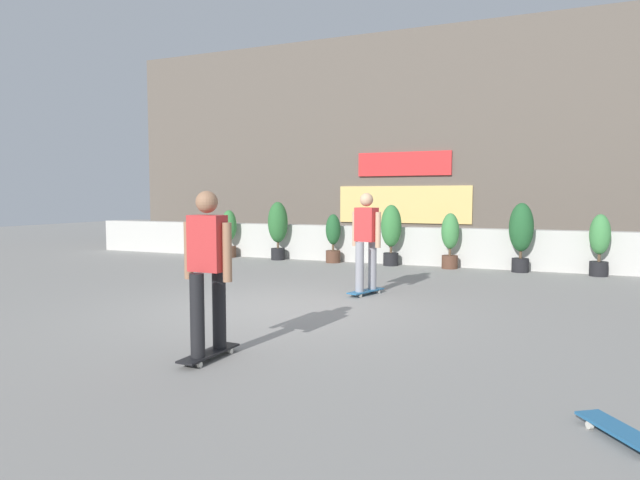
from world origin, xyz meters
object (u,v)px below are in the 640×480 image
(potted_plant_3, at_px, (391,231))
(skater_mid_plaza, at_px, (366,239))
(potted_plant_1, at_px, (278,226))
(potted_plant_4, at_px, (450,238))
(potted_plant_6, at_px, (600,242))
(skateboard_near_camera, at_px, (627,435))
(skater_by_wall_left, at_px, (208,267))
(potted_plant_5, at_px, (521,232))
(potted_plant_0, at_px, (229,231))
(potted_plant_2, at_px, (333,237))

(potted_plant_3, height_order, skater_mid_plaza, skater_mid_plaza)
(potted_plant_1, height_order, potted_plant_4, potted_plant_1)
(potted_plant_6, distance_m, skateboard_near_camera, 8.61)
(skater_by_wall_left, bearing_deg, skater_mid_plaza, 86.05)
(potted_plant_5, bearing_deg, potted_plant_1, 180.00)
(skateboard_near_camera, bearing_deg, potted_plant_0, 135.01)
(potted_plant_2, distance_m, potted_plant_5, 4.39)
(potted_plant_0, bearing_deg, skater_mid_plaza, -37.29)
(potted_plant_3, relative_size, potted_plant_4, 1.14)
(potted_plant_2, distance_m, potted_plant_3, 1.49)
(potted_plant_5, xyz_separation_m, skateboard_near_camera, (1.18, -8.58, -0.81))
(potted_plant_0, distance_m, potted_plant_2, 3.02)
(skateboard_near_camera, bearing_deg, skater_mid_plaza, 126.17)
(skater_mid_plaza, height_order, skateboard_near_camera, skater_mid_plaza)
(potted_plant_4, xyz_separation_m, skater_mid_plaza, (-0.68, -3.97, 0.25))
(potted_plant_6, distance_m, skater_mid_plaza, 5.44)
(potted_plant_3, bearing_deg, potted_plant_0, 180.00)
(potted_plant_6, bearing_deg, potted_plant_1, -180.00)
(potted_plant_1, bearing_deg, potted_plant_5, 0.00)
(potted_plant_1, height_order, potted_plant_5, potted_plant_5)
(potted_plant_5, bearing_deg, potted_plant_4, 180.00)
(potted_plant_2, height_order, skater_by_wall_left, skater_by_wall_left)
(potted_plant_6, distance_m, skater_by_wall_left, 9.01)
(potted_plant_2, distance_m, skater_mid_plaza, 4.54)
(potted_plant_4, height_order, potted_plant_6, potted_plant_6)
(potted_plant_1, bearing_deg, skater_mid_plaza, -46.76)
(potted_plant_1, relative_size, potted_plant_4, 1.19)
(potted_plant_2, bearing_deg, skater_mid_plaza, -61.10)
(potted_plant_0, xyz_separation_m, potted_plant_4, (5.89, -0.00, -0.01))
(potted_plant_0, xyz_separation_m, skater_mid_plaza, (5.21, -3.97, 0.24))
(potted_plant_4, xyz_separation_m, skater_by_wall_left, (-0.96, -8.08, 0.25))
(skater_mid_plaza, height_order, skater_by_wall_left, same)
(potted_plant_5, height_order, skater_mid_plaza, skater_mid_plaza)
(skater_by_wall_left, height_order, skateboard_near_camera, skater_by_wall_left)
(potted_plant_2, height_order, potted_plant_5, potted_plant_5)
(skater_mid_plaza, bearing_deg, potted_plant_4, 80.31)
(potted_plant_5, relative_size, skateboard_near_camera, 1.95)
(potted_plant_5, bearing_deg, skater_by_wall_left, -107.04)
(potted_plant_0, relative_size, potted_plant_4, 1.01)
(potted_plant_1, relative_size, skater_by_wall_left, 0.88)
(potted_plant_1, relative_size, potted_plant_2, 1.25)
(potted_plant_1, xyz_separation_m, potted_plant_5, (5.92, 0.00, 0.00))
(potted_plant_0, relative_size, potted_plant_6, 0.99)
(potted_plant_0, relative_size, potted_plant_5, 0.85)
(potted_plant_1, relative_size, potted_plant_3, 1.04)
(potted_plant_3, height_order, skater_by_wall_left, skater_by_wall_left)
(potted_plant_1, xyz_separation_m, skater_by_wall_left, (3.45, -8.08, 0.07))
(potted_plant_4, distance_m, skater_by_wall_left, 8.14)
(skater_mid_plaza, distance_m, skater_by_wall_left, 4.12)
(potted_plant_2, relative_size, potted_plant_4, 0.95)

